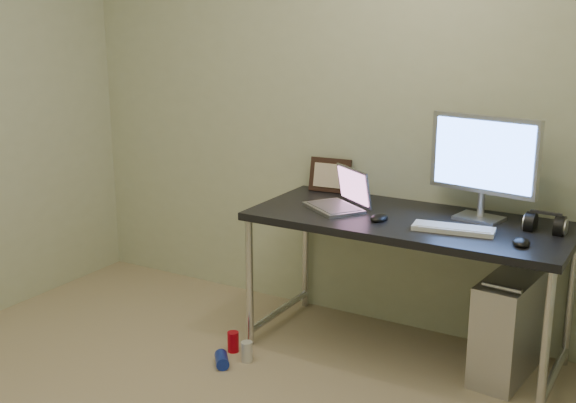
{
  "coord_description": "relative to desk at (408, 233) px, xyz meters",
  "views": [
    {
      "loc": [
        1.8,
        -1.92,
        1.76
      ],
      "look_at": [
        0.07,
        1.05,
        0.85
      ],
      "focal_mm": 45.0,
      "sensor_mm": 36.0,
      "label": 1
    }
  ],
  "objects": [
    {
      "name": "cable_a",
      "position": [
        0.47,
        0.3,
        -0.27
      ],
      "size": [
        0.01,
        0.16,
        0.69
      ],
      "primitive_type": "cylinder",
      "rotation": [
        0.21,
        0.0,
        0.0
      ],
      "color": "black",
      "rests_on": "ground"
    },
    {
      "name": "picture_frame",
      "position": [
        -0.59,
        0.29,
        0.18
      ],
      "size": [
        0.25,
        0.09,
        0.2
      ],
      "primitive_type": "cube",
      "rotation": [
        -0.21,
        0.0,
        0.1
      ],
      "color": "black",
      "rests_on": "desk"
    },
    {
      "name": "wall_back",
      "position": [
        -0.57,
        0.35,
        0.58
      ],
      "size": [
        3.5,
        0.02,
        2.5
      ],
      "primitive_type": "cube",
      "color": "beige",
      "rests_on": "ground"
    },
    {
      "name": "headphones",
      "position": [
        0.64,
        0.1,
        0.11
      ],
      "size": [
        0.18,
        0.11,
        0.12
      ],
      "rotation": [
        0.0,
        0.0,
        -0.03
      ],
      "color": "black",
      "rests_on": "desk"
    },
    {
      "name": "mouse_left",
      "position": [
        -0.11,
        -0.11,
        0.1
      ],
      "size": [
        0.09,
        0.13,
        0.04
      ],
      "primitive_type": "ellipsoid",
      "rotation": [
        0.0,
        0.0,
        -0.07
      ],
      "color": "black",
      "rests_on": "desk"
    },
    {
      "name": "tower_computer",
      "position": [
        0.52,
        0.04,
        -0.41
      ],
      "size": [
        0.27,
        0.51,
        0.55
      ],
      "rotation": [
        0.0,
        0.0,
        -0.1
      ],
      "color": "silver",
      "rests_on": "ground"
    },
    {
      "name": "webcam",
      "position": [
        -0.38,
        0.24,
        0.16
      ],
      "size": [
        0.04,
        0.04,
        0.12
      ],
      "rotation": [
        0.0,
        0.0,
        0.15
      ],
      "color": "silver",
      "rests_on": "desk"
    },
    {
      "name": "keyboard",
      "position": [
        0.26,
        -0.11,
        0.09
      ],
      "size": [
        0.39,
        0.18,
        0.02
      ],
      "primitive_type": "cube",
      "rotation": [
        0.0,
        0.0,
        0.15
      ],
      "color": "white",
      "rests_on": "desk"
    },
    {
      "name": "can_blue",
      "position": [
        -0.75,
        -0.59,
        -0.64
      ],
      "size": [
        0.13,
        0.14,
        0.07
      ],
      "primitive_type": "cylinder",
      "rotation": [
        1.57,
        0.0,
        0.7
      ],
      "color": "#152A9F",
      "rests_on": "ground"
    },
    {
      "name": "can_red",
      "position": [
        -0.79,
        -0.43,
        -0.62
      ],
      "size": [
        0.08,
        0.08,
        0.11
      ],
      "primitive_type": "cylinder",
      "rotation": [
        0.0,
        0.0,
        0.41
      ],
      "color": "#B60515",
      "rests_on": "ground"
    },
    {
      "name": "mouse_right",
      "position": [
        0.59,
        -0.16,
        0.1
      ],
      "size": [
        0.11,
        0.14,
        0.04
      ],
      "primitive_type": "ellipsoid",
      "rotation": [
        0.0,
        0.0,
        0.28
      ],
      "color": "black",
      "rests_on": "desk"
    },
    {
      "name": "can_white",
      "position": [
        -0.67,
        -0.48,
        -0.62
      ],
      "size": [
        0.07,
        0.07,
        0.11
      ],
      "primitive_type": "cylinder",
      "rotation": [
        0.0,
        0.0,
        0.3
      ],
      "color": "silver",
      "rests_on": "ground"
    },
    {
      "name": "monitor",
      "position": [
        0.31,
        0.16,
        0.38
      ],
      "size": [
        0.55,
        0.2,
        0.52
      ],
      "rotation": [
        0.0,
        0.0,
        -0.17
      ],
      "color": "#BBBCC2",
      "rests_on": "desk"
    },
    {
      "name": "cable_b",
      "position": [
        0.56,
        0.28,
        -0.29
      ],
      "size": [
        0.02,
        0.11,
        0.71
      ],
      "primitive_type": "cylinder",
      "rotation": [
        0.14,
        0.0,
        0.09
      ],
      "color": "black",
      "rests_on": "ground"
    },
    {
      "name": "desk",
      "position": [
        0.0,
        0.0,
        0.0
      ],
      "size": [
        1.6,
        0.7,
        0.75
      ],
      "color": "black",
      "rests_on": "ground"
    },
    {
      "name": "laptop",
      "position": [
        -0.38,
        -0.0,
        0.13
      ],
      "size": [
        0.39,
        0.38,
        0.21
      ],
      "rotation": [
        0.0,
        0.0,
        -0.6
      ],
      "color": "#BBBCC2",
      "rests_on": "desk"
    }
  ]
}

